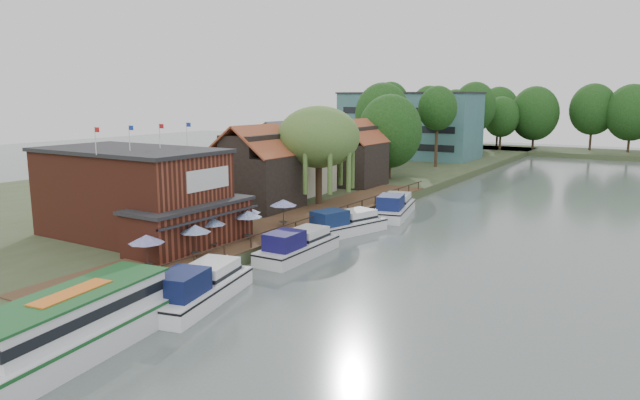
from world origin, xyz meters
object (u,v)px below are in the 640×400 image
Objects in this scene: umbrella_4 at (246,221)px; umbrella_5 at (283,213)px; cottage_a at (255,167)px; cottage_c at (353,153)px; cruiser_2 at (345,221)px; cottage_b at (288,157)px; pub at (148,195)px; willow at (319,156)px; swan at (174,308)px; cruiser_1 at (298,242)px; umbrella_0 at (147,252)px; cruiser_3 at (394,204)px; umbrella_1 at (196,241)px; hotel_block at (409,125)px; umbrella_2 at (213,233)px; cruiser_0 at (199,283)px; umbrella_3 at (248,225)px.

umbrella_5 is (0.73, 4.24, 0.00)m from umbrella_4.
cottage_a reaches higher than umbrella_4.
cottage_c reaches higher than cruiser_2.
cottage_b is at bearing 116.13° from umbrella_4.
pub is 25.33m from cottage_b.
willow is at bearing -75.96° from cottage_c.
cottage_c is 19.32× the size of swan.
umbrella_4 is 0.25× the size of cruiser_1.
umbrella_4 reaches higher than cruiser_1.
umbrella_0 reaches higher than cruiser_3.
umbrella_1 reaches higher than cruiser_3.
cruiser_1 is (3.85, 7.14, -1.11)m from umbrella_1.
umbrella_1 is at bearing 123.91° from swan.
hotel_block reaches higher than willow.
umbrella_0 is at bearing -89.28° from umbrella_2.
cottage_b reaches higher than cruiser_2.
umbrella_2 is (10.43, -24.70, -2.96)m from cottage_b.
cruiser_0 is (11.52, -6.51, -3.41)m from pub.
umbrella_2 is 9.00m from umbrella_5.
hotel_block reaches higher than umbrella_5.
umbrella_4 is (-0.65, 4.76, 0.00)m from umbrella_2.
umbrella_1 is 0.23× the size of cruiser_0.
umbrella_2 is (6.43, -33.70, -2.96)m from cottage_c.
cruiser_2 is (10.28, 13.60, -3.46)m from pub.
cottage_b is 4.04× the size of umbrella_2.
pub is at bearing -80.91° from cottage_b.
umbrella_4 is at bearing 41.21° from pub.
cottage_c is at bearing 104.77° from umbrella_5.
umbrella_5 reaches higher than swan.
pub is 6.86m from umbrella_2.
cottage_a reaches higher than cruiser_3.
umbrella_4 is (2.28, -14.94, -3.93)m from willow.
cottage_b is 21.82× the size of swan.
umbrella_1 is at bearing -67.80° from cottage_b.
cruiser_0 is 29.67m from cruiser_3.
umbrella_1 reaches higher than cruiser_2.
hotel_block is 2.95× the size of cottage_a.
umbrella_0 is at bearing -98.54° from umbrella_1.
cottage_c is (0.00, 34.00, 0.60)m from pub.
umbrella_2 is at bearing -98.70° from umbrella_3.
cruiser_1 is (3.98, 1.19, -1.11)m from umbrella_3.
pub is 1.92× the size of willow.
cottage_a is 0.84× the size of cruiser_0.
cruiser_2 is at bearing 71.30° from umbrella_3.
hotel_block is 56.47m from cottage_a.
cruiser_2 is at bearing 73.83° from umbrella_2.
umbrella_0 is at bearing 160.98° from cruiser_0.
willow is 4.34× the size of umbrella_4.
hotel_block is at bearing 90.77° from cruiser_0.
cruiser_0 is (15.52, -31.51, -4.01)m from cottage_b.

